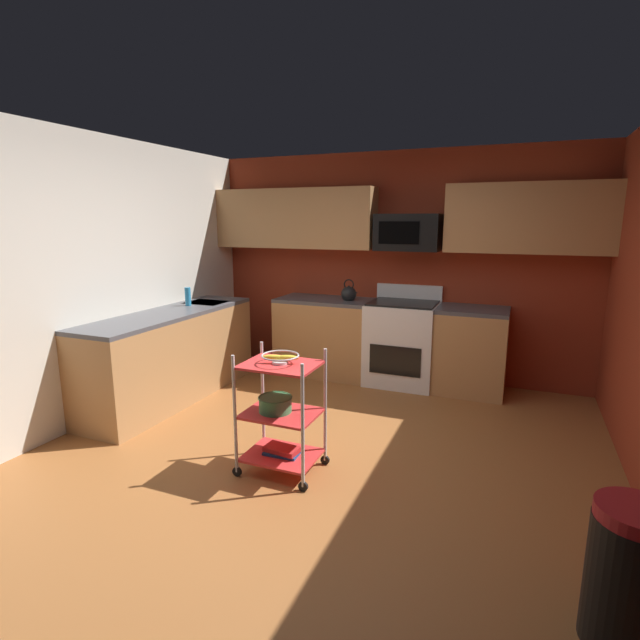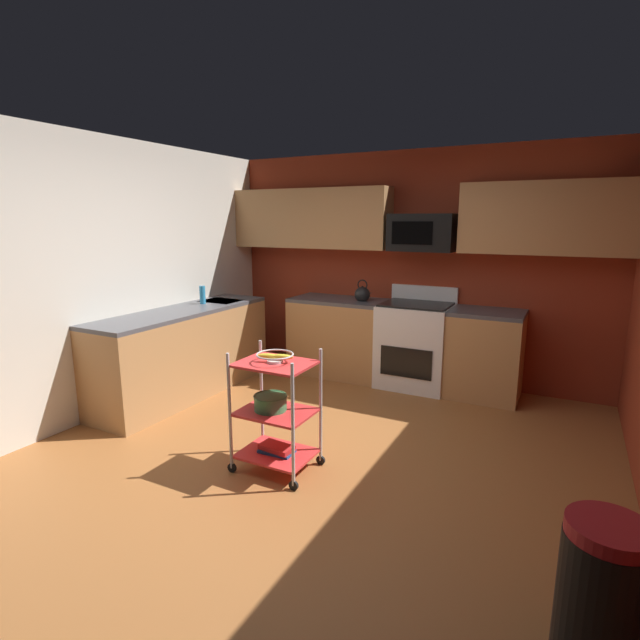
# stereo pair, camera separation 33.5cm
# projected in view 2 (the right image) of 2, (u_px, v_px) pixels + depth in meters

# --- Properties ---
(floor) EXTENTS (4.40, 4.80, 0.04)m
(floor) POSITION_uv_depth(u_px,v_px,m) (309.00, 464.00, 3.76)
(floor) COLOR #995B2D
(floor) RESTS_ON ground
(wall_back) EXTENTS (4.52, 0.06, 2.60)m
(wall_back) POSITION_uv_depth(u_px,v_px,m) (410.00, 267.00, 5.60)
(wall_back) COLOR maroon
(wall_back) RESTS_ON ground
(wall_left) EXTENTS (0.06, 4.80, 2.60)m
(wall_left) POSITION_uv_depth(u_px,v_px,m) (98.00, 279.00, 4.50)
(wall_left) COLOR silver
(wall_left) RESTS_ON ground
(counter_run) EXTENTS (3.51, 2.76, 0.92)m
(counter_run) POSITION_uv_depth(u_px,v_px,m) (304.00, 347.00, 5.33)
(counter_run) COLOR #B27F4C
(counter_run) RESTS_ON ground
(oven_range) EXTENTS (0.76, 0.65, 1.10)m
(oven_range) POSITION_uv_depth(u_px,v_px,m) (415.00, 344.00, 5.40)
(oven_range) COLOR white
(oven_range) RESTS_ON ground
(upper_cabinets) EXTENTS (4.40, 0.33, 0.70)m
(upper_cabinets) POSITION_uv_depth(u_px,v_px,m) (403.00, 218.00, 5.34)
(upper_cabinets) COLOR #B27F4C
(microwave) EXTENTS (0.70, 0.39, 0.40)m
(microwave) POSITION_uv_depth(u_px,v_px,m) (422.00, 233.00, 5.24)
(microwave) COLOR black
(rolling_cart) EXTENTS (0.60, 0.43, 0.91)m
(rolling_cart) POSITION_uv_depth(u_px,v_px,m) (276.00, 412.00, 3.56)
(rolling_cart) COLOR silver
(rolling_cart) RESTS_ON ground
(fruit_bowl) EXTENTS (0.27, 0.27, 0.07)m
(fruit_bowl) POSITION_uv_depth(u_px,v_px,m) (275.00, 356.00, 3.48)
(fruit_bowl) COLOR silver
(fruit_bowl) RESTS_ON rolling_cart
(mixing_bowl_large) EXTENTS (0.25, 0.25, 0.11)m
(mixing_bowl_large) POSITION_uv_depth(u_px,v_px,m) (270.00, 402.00, 3.57)
(mixing_bowl_large) COLOR #387F4C
(mixing_bowl_large) RESTS_ON rolling_cart
(book_stack) EXTENTS (0.27, 0.16, 0.06)m
(book_stack) POSITION_uv_depth(u_px,v_px,m) (277.00, 449.00, 3.62)
(book_stack) COLOR #1E4C8C
(book_stack) RESTS_ON rolling_cart
(kettle) EXTENTS (0.21, 0.18, 0.26)m
(kettle) POSITION_uv_depth(u_px,v_px,m) (362.00, 294.00, 5.58)
(kettle) COLOR black
(kettle) RESTS_ON counter_run
(dish_soap_bottle) EXTENTS (0.06, 0.06, 0.20)m
(dish_soap_bottle) POSITION_uv_depth(u_px,v_px,m) (202.00, 295.00, 5.37)
(dish_soap_bottle) COLOR #2D8CBF
(dish_soap_bottle) RESTS_ON counter_run
(trash_can) EXTENTS (0.34, 0.42, 0.66)m
(trash_can) POSITION_uv_depth(u_px,v_px,m) (601.00, 597.00, 1.98)
(trash_can) COLOR black
(trash_can) RESTS_ON ground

